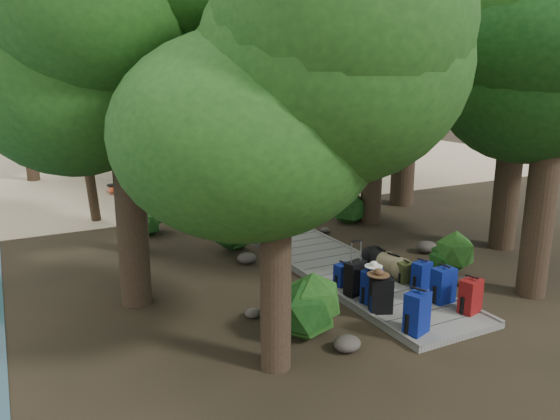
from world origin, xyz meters
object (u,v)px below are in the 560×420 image
backpack_right_c (422,274)px  duffel_right_black (381,259)px  backpack_right_a (471,294)px  backpack_left_a (417,310)px  backpack_right_d (406,271)px  sun_lounger (257,176)px  kayak (113,187)px  duffel_right_khaki (393,265)px  backpack_left_b (381,293)px  backpack_left_d (343,274)px  suitcase_on_boardwalk (355,278)px  backpack_right_b (443,283)px  lone_suitcase_on_sand (211,184)px  backpack_left_c (372,284)px

backpack_right_c → duffel_right_black: (0.05, 1.41, -0.11)m
backpack_right_a → backpack_right_c: (-0.02, 1.30, -0.04)m
backpack_left_a → backpack_right_a: (1.44, 0.18, -0.05)m
backpack_left_a → backpack_right_d: (1.37, 1.91, -0.16)m
backpack_right_a → backpack_right_d: bearing=78.9°
backpack_left_a → sun_lounger: backpack_left_a is taller
backpack_right_d → kayak: size_ratio=0.15×
duffel_right_khaki → duffel_right_black: duffel_right_khaki is taller
backpack_left_b → backpack_left_d: bearing=108.7°
backpack_left_a → backpack_right_d: 2.35m
backpack_left_d → kayak: bearing=93.8°
backpack_right_a → suitcase_on_boardwalk: size_ratio=1.04×
backpack_right_a → duffel_right_black: backpack_right_a is taller
duffel_right_khaki → sun_lounger: size_ratio=0.40×
kayak → backpack_right_b: bearing=-60.5°
duffel_right_black → lone_suitcase_on_sand: (-0.48, 9.84, 0.04)m
backpack_left_d → backpack_left_c: bearing=-96.7°
duffel_right_khaki → duffel_right_black: (0.04, 0.49, -0.01)m
kayak → sun_lounger: bearing=5.6°
lone_suitcase_on_sand → kayak: bearing=153.1°
backpack_left_b → duffel_right_khaki: backpack_left_b is taller
backpack_left_d → duffel_right_black: size_ratio=0.76×
duffel_right_khaki → sun_lounger: duffel_right_khaki is taller
backpack_right_c → lone_suitcase_on_sand: (-0.43, 11.25, -0.07)m
backpack_left_a → backpack_right_c: 2.05m
backpack_left_c → duffel_right_black: size_ratio=1.08×
backpack_left_c → backpack_right_b: 1.39m
backpack_left_c → backpack_right_b: size_ratio=0.96×
backpack_right_b → backpack_right_c: (0.09, 0.71, -0.06)m
backpack_left_c → duffel_right_black: (1.37, 1.48, -0.15)m
backpack_right_b → kayak: size_ratio=0.23×
backpack_left_d → sun_lounger: (3.36, 11.43, -0.09)m
backpack_left_d → backpack_right_d: size_ratio=1.07×
backpack_right_a → sun_lounger: size_ratio=0.43×
duffel_right_khaki → suitcase_on_boardwalk: (-1.40, -0.53, 0.12)m
backpack_left_d → backpack_right_b: backpack_right_b is taller
backpack_right_b → lone_suitcase_on_sand: (-0.34, 11.97, -0.13)m
backpack_left_b → backpack_left_a: bearing=-65.0°
sun_lounger → backpack_right_b: bearing=-101.6°
suitcase_on_boardwalk → backpack_left_a: bearing=-106.7°
backpack_left_d → duffel_right_khaki: bearing=-6.4°
backpack_left_a → duffel_right_black: bearing=43.8°
backpack_left_d → suitcase_on_boardwalk: 0.53m
backpack_left_a → kayak: size_ratio=0.24×
backpack_left_c → duffel_right_khaki: 1.67m
backpack_left_d → duffel_right_khaki: size_ratio=0.78×
backpack_right_b → backpack_right_c: size_ratio=1.20×
backpack_right_b → sun_lounger: backpack_right_b is taller
suitcase_on_boardwalk → backpack_left_c: bearing=-98.2°
backpack_right_a → suitcase_on_boardwalk: 2.20m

